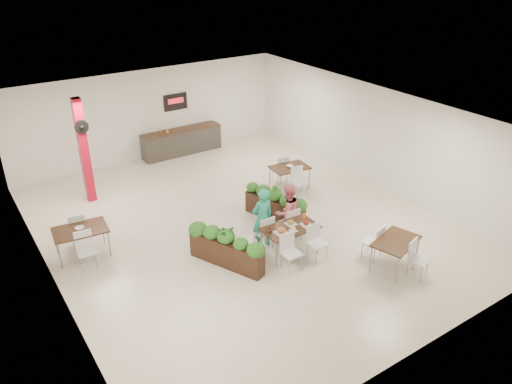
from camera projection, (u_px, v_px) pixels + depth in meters
ground at (240, 224)px, 13.99m from camera, size 12.00×12.00×0.00m
room_shell at (239, 158)px, 13.09m from camera, size 10.10×12.10×3.22m
red_column at (84, 150)px, 14.57m from camera, size 0.40×0.41×3.20m
service_counter at (182, 141)px, 18.46m from camera, size 3.00×0.64×2.20m
main_table at (290, 231)px, 12.41m from camera, size 1.41×1.64×0.92m
diner_man at (262, 218)px, 12.62m from camera, size 0.61×0.41×1.65m
diner_woman at (287, 212)px, 13.04m from camera, size 0.75×0.59×1.53m
planter_left at (226, 247)px, 11.99m from camera, size 1.11×1.98×1.11m
planter_right at (275, 204)px, 14.01m from camera, size 0.87×1.95×1.06m
side_table_a at (81, 233)px, 12.33m from camera, size 1.38×1.66×0.92m
side_table_b at (290, 170)px, 15.75m from camera, size 1.26×1.66×0.92m
side_table_c at (396, 245)px, 11.88m from camera, size 1.38×1.67×0.92m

